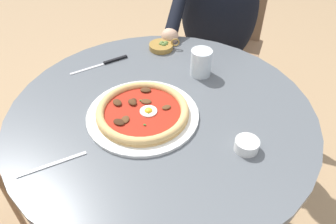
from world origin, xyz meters
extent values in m
cylinder|color=#565B60|center=(0.00, 0.00, 0.70)|extent=(0.95, 0.95, 0.03)
cylinder|color=#4E5257|center=(0.00, 0.00, 0.35)|extent=(0.11, 0.11, 0.67)
cylinder|color=white|center=(0.05, 0.04, 0.72)|extent=(0.34, 0.34, 0.01)
cylinder|color=#E0B26B|center=(0.05, 0.04, 0.73)|extent=(0.28, 0.28, 0.01)
torus|color=#E0B26B|center=(0.05, 0.04, 0.74)|extent=(0.28, 0.28, 0.02)
cylinder|color=#A82314|center=(0.05, 0.04, 0.73)|extent=(0.26, 0.26, 0.00)
cylinder|color=white|center=(0.03, 0.04, 0.74)|extent=(0.05, 0.05, 0.00)
ellipsoid|color=yellow|center=(0.03, 0.04, 0.74)|extent=(0.02, 0.02, 0.02)
ellipsoid|color=#4C2D19|center=(0.07, -0.05, 0.74)|extent=(0.04, 0.03, 0.01)
ellipsoid|color=#4C2D19|center=(0.13, 0.03, 0.74)|extent=(0.04, 0.04, 0.01)
ellipsoid|color=brown|center=(0.05, 0.00, 0.74)|extent=(0.04, 0.03, 0.01)
ellipsoid|color=brown|center=(-0.02, 0.01, 0.74)|extent=(0.03, 0.03, 0.01)
ellipsoid|color=#3D2314|center=(0.09, 0.01, 0.74)|extent=(0.03, 0.03, 0.01)
ellipsoid|color=#3D2314|center=(0.09, 0.11, 0.74)|extent=(0.04, 0.03, 0.01)
ellipsoid|color=#4C2D19|center=(0.09, 0.02, 0.74)|extent=(0.04, 0.04, 0.01)
ellipsoid|color=brown|center=(0.08, 0.09, 0.74)|extent=(0.03, 0.04, 0.01)
ellipsoid|color=#2D6B28|center=(0.02, 0.05, 0.74)|extent=(0.01, 0.01, 0.00)
ellipsoid|color=#2D6B28|center=(0.02, 0.10, 0.74)|extent=(0.01, 0.01, 0.00)
ellipsoid|color=#2D6B28|center=(0.07, 0.00, 0.74)|extent=(0.01, 0.01, 0.00)
cylinder|color=silver|center=(-0.07, -0.23, 0.76)|extent=(0.07, 0.07, 0.09)
cylinder|color=silver|center=(-0.07, -0.23, 0.74)|extent=(0.06, 0.06, 0.05)
cube|color=silver|center=(0.32, -0.14, 0.72)|extent=(0.09, 0.10, 0.00)
cube|color=black|center=(0.25, -0.22, 0.72)|extent=(0.07, 0.08, 0.01)
cylinder|color=white|center=(-0.27, 0.09, 0.73)|extent=(0.07, 0.07, 0.03)
cylinder|color=olive|center=(-0.27, 0.09, 0.74)|extent=(0.05, 0.05, 0.01)
cylinder|color=olive|center=(0.11, -0.35, 0.72)|extent=(0.09, 0.09, 0.02)
torus|color=olive|center=(0.06, -0.37, 0.74)|extent=(0.03, 0.02, 0.03)
ellipsoid|color=#516B2D|center=(0.10, -0.35, 0.73)|extent=(0.02, 0.02, 0.02)
ellipsoid|color=#516B2D|center=(0.09, -0.37, 0.73)|extent=(0.02, 0.02, 0.02)
ellipsoid|color=#516B2D|center=(0.11, -0.35, 0.73)|extent=(0.02, 0.02, 0.02)
ellipsoid|color=#516B2D|center=(0.09, -0.36, 0.73)|extent=(0.02, 0.02, 0.02)
ellipsoid|color=#516B2D|center=(0.11, -0.36, 0.73)|extent=(0.02, 0.02, 0.02)
cube|color=#BCBCC1|center=(0.21, 0.29, 0.72)|extent=(0.14, 0.13, 0.00)
cube|color=#282833|center=(-0.05, -0.72, 0.23)|extent=(0.36, 0.30, 0.45)
ellipsoid|color=black|center=(-0.05, -0.72, 0.74)|extent=(0.37, 0.25, 0.57)
cylinder|color=black|center=(0.09, -0.52, 0.79)|extent=(0.06, 0.25, 0.18)
sphere|color=tan|center=(0.09, -0.42, 0.73)|extent=(0.07, 0.07, 0.07)
cube|color=#957050|center=(-0.06, -0.77, 0.48)|extent=(0.46, 0.46, 0.02)
cylinder|color=#8E6B4C|center=(0.15, -0.59, 0.23)|extent=(0.02, 0.02, 0.47)
cylinder|color=#8E6B4C|center=(-0.24, -0.56, 0.23)|extent=(0.02, 0.02, 0.47)
cylinder|color=#8E6B4C|center=(0.12, -0.98, 0.23)|extent=(0.02, 0.02, 0.47)
cylinder|color=#8E6B4C|center=(-0.26, -0.95, 0.23)|extent=(0.02, 0.02, 0.47)
cylinder|color=#8E6B4C|center=(0.62, 0.16, 0.22)|extent=(0.02, 0.02, 0.44)
camera|label=1|loc=(-0.23, 0.73, 1.38)|focal=35.04mm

